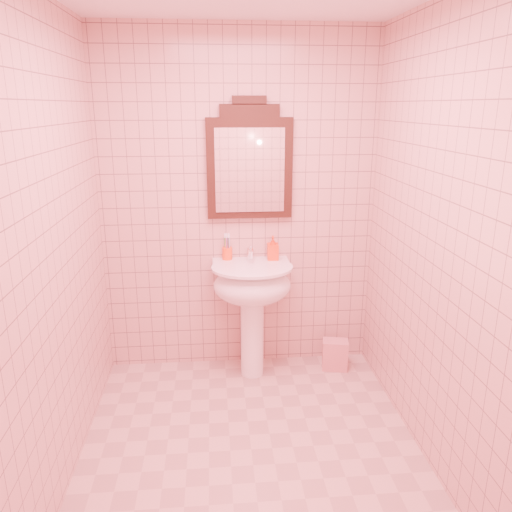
{
  "coord_description": "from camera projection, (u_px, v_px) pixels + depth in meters",
  "views": [
    {
      "loc": [
        -0.19,
        -2.49,
        1.96
      ],
      "look_at": [
        0.08,
        0.55,
        1.03
      ],
      "focal_mm": 35.0,
      "sensor_mm": 36.0,
      "label": 1
    }
  ],
  "objects": [
    {
      "name": "back_wall",
      "position": [
        239.0,
        206.0,
        3.65
      ],
      "size": [
        2.0,
        0.02,
        2.5
      ],
      "primitive_type": "cube",
      "color": "#D09C91",
      "rests_on": "floor"
    },
    {
      "name": "mirror",
      "position": [
        250.0,
        163.0,
        3.54
      ],
      "size": [
        0.61,
        0.06,
        0.85
      ],
      "color": "black",
      "rests_on": "back_wall"
    },
    {
      "name": "towel",
      "position": [
        335.0,
        355.0,
        3.84
      ],
      "size": [
        0.21,
        0.16,
        0.23
      ],
      "primitive_type": "cube",
      "rotation": [
        0.0,
        0.0,
        -0.21
      ],
      "color": "#DC9181",
      "rests_on": "floor"
    },
    {
      "name": "faucet",
      "position": [
        251.0,
        253.0,
        3.66
      ],
      "size": [
        0.04,
        0.16,
        0.11
      ],
      "color": "white",
      "rests_on": "pedestal_sink"
    },
    {
      "name": "soap_dispenser",
      "position": [
        273.0,
        248.0,
        3.67
      ],
      "size": [
        0.08,
        0.08,
        0.18
      ],
      "primitive_type": "imported",
      "rotation": [
        0.0,
        0.0,
        -0.03
      ],
      "color": "red",
      "rests_on": "pedestal_sink"
    },
    {
      "name": "floor",
      "position": [
        251.0,
        449.0,
        2.96
      ],
      "size": [
        2.2,
        2.2,
        0.0
      ],
      "primitive_type": "plane",
      "color": "#C8A291",
      "rests_on": "ground"
    },
    {
      "name": "toothbrush_cup",
      "position": [
        227.0,
        253.0,
        3.68
      ],
      "size": [
        0.07,
        0.07,
        0.17
      ],
      "rotation": [
        0.0,
        0.0,
        0.07
      ],
      "color": "#FF4415",
      "rests_on": "pedestal_sink"
    },
    {
      "name": "pedestal_sink",
      "position": [
        252.0,
        292.0,
        3.61
      ],
      "size": [
        0.58,
        0.58,
        0.86
      ],
      "color": "white",
      "rests_on": "floor"
    }
  ]
}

